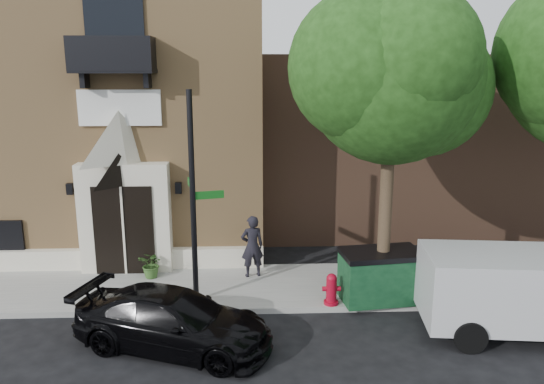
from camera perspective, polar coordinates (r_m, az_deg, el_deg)
The scene contains 12 objects.
ground at distance 13.85m, azimuth -13.47°, elevation -12.87°, with size 120.00×120.00×0.00m, color black.
sidewalk at distance 15.01m, azimuth -8.59°, elevation -10.17°, with size 42.00×3.00×0.15m, color gray.
church at distance 20.94m, azimuth -18.18°, elevation 8.93°, with size 12.20×11.01×9.30m.
neighbour_building at distance 23.31m, azimuth 21.43°, elevation 5.52°, with size 18.00×8.00×6.40m, color brown.
street_tree_left at distance 12.96m, azimuth 13.06°, elevation 12.29°, with size 4.97×4.38×7.77m.
black_sedan at distance 12.08m, azimuth -10.57°, elevation -13.43°, with size 1.79×4.41×1.28m, color black.
cargo_van at distance 13.61m, azimuth 26.66°, elevation -9.47°, with size 4.94×2.43×1.94m.
street_sign at distance 13.23m, azimuth -8.45°, elevation -0.70°, with size 0.97×0.84×5.36m.
fire_hydrant at distance 13.68m, azimuth 6.41°, elevation -10.34°, with size 0.46×0.37×0.82m.
dumpster at distance 14.01m, azimuth 11.59°, elevation -8.77°, with size 2.15×1.39×1.32m.
planter at distance 15.58m, azimuth -12.79°, elevation -7.59°, with size 0.71×0.62×0.79m, color #345A24.
pedestrian_near at distance 15.15m, azimuth -2.14°, elevation -5.85°, with size 0.65×0.43×1.79m, color black.
Camera 1 is at (2.65, -12.16, 6.06)m, focal length 35.00 mm.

